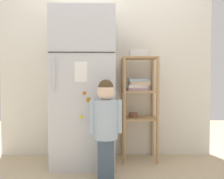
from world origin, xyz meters
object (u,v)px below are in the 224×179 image
child_standing (106,119)px  pantry_shelf_unit (139,95)px  fruit_bin (139,55)px  refrigerator (85,88)px

child_standing → pantry_shelf_unit: size_ratio=0.78×
child_standing → fruit_bin: fruit_bin is taller
refrigerator → fruit_bin: (0.64, 0.13, 0.40)m
child_standing → fruit_bin: bearing=56.1°
refrigerator → pantry_shelf_unit: bearing=10.4°
refrigerator → child_standing: refrigerator is taller
child_standing → fruit_bin: 0.99m
refrigerator → fruit_bin: bearing=11.8°
pantry_shelf_unit → child_standing: bearing=-124.4°
child_standing → fruit_bin: (0.40, 0.59, 0.69)m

